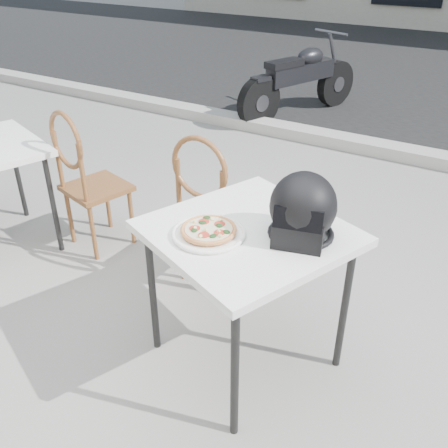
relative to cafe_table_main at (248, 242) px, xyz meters
The scene contains 10 objects.
ground 0.78m from the cafe_table_main, 145.07° to the left, with size 80.00×80.00×0.00m, color gray.
street_asphalt 7.23m from the cafe_table_main, 92.11° to the left, with size 30.00×8.00×0.00m, color black.
curb 3.26m from the cafe_table_main, 94.76° to the left, with size 30.00×0.25×0.12m, color #A29F98.
cafe_table_main is the anchor object (origin of this frame).
plate 0.20m from the cafe_table_main, 132.13° to the right, with size 0.35×0.35×0.02m.
pizza 0.21m from the cafe_table_main, 132.14° to the right, with size 0.32×0.32×0.03m.
helmet 0.31m from the cafe_table_main, 14.99° to the left, with size 0.36×0.37×0.30m.
cafe_chair_main 0.72m from the cafe_table_main, 137.60° to the left, with size 0.40×0.40×1.02m.
cafe_chair_side 1.51m from the cafe_table_main, 165.11° to the left, with size 0.48×0.48×1.02m.
motorcycle 4.18m from the cafe_table_main, 109.95° to the left, with size 0.78×1.82×0.95m.
Camera 1 is at (1.18, -1.92, 1.96)m, focal length 40.00 mm.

